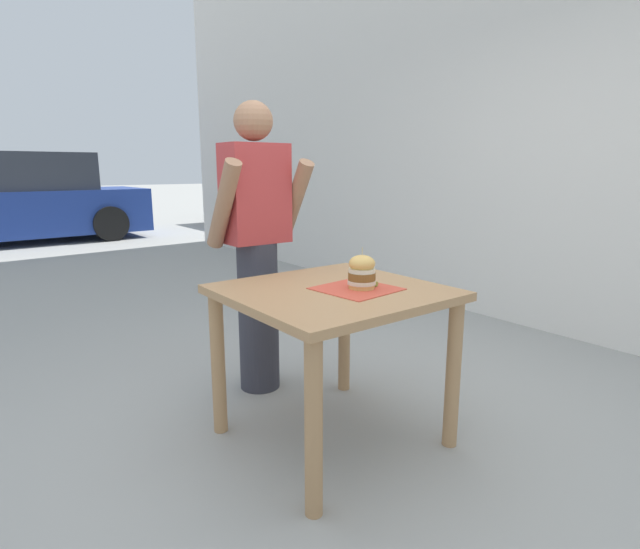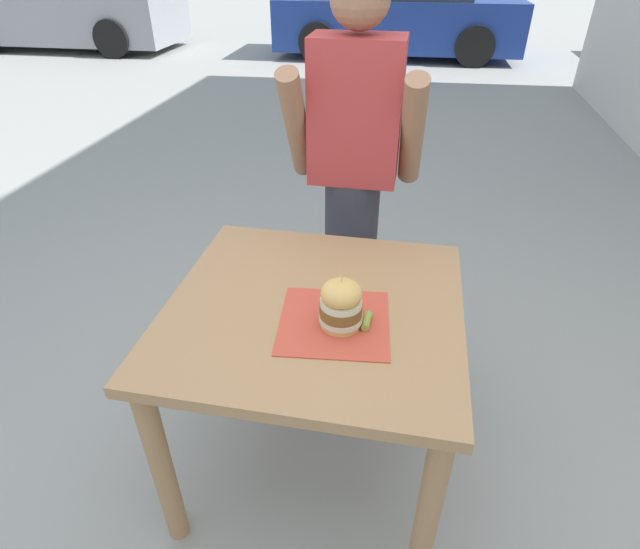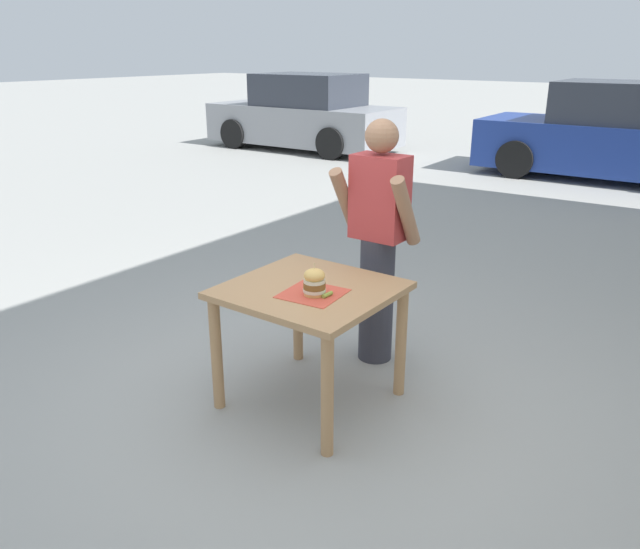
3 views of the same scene
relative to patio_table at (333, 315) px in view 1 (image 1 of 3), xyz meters
name	(u,v)px [view 1 (image 1 of 3)]	position (x,y,z in m)	size (l,w,h in m)	color
ground_plane	(332,437)	(0.00, 0.00, -0.64)	(80.00, 80.00, 0.00)	#9E9E99
patio_table	(333,315)	(0.00, 0.00, 0.00)	(0.95, 0.92, 0.77)	tan
serving_paper	(357,289)	(0.08, -0.08, 0.13)	(0.33, 0.33, 0.00)	#D64C38
sandwich	(362,272)	(0.10, -0.09, 0.21)	(0.13, 0.13, 0.19)	#E5B25B
pickle_spear	(371,283)	(0.18, -0.07, 0.15)	(0.02, 0.02, 0.08)	#8EA83D
diner_across_table	(257,245)	(0.02, 0.74, 0.25)	(0.55, 0.35, 1.69)	#33333D
building_wall	(424,21)	(2.59, 1.80, 2.09)	(0.30, 10.00, 5.46)	silver
parked_car_near_curb	(22,202)	(-0.20, 8.70, 0.08)	(4.24, 1.92, 1.60)	navy
parked_car_mid_block	(299,192)	(6.13, 9.02, 0.08)	(4.21, 1.85, 1.60)	black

